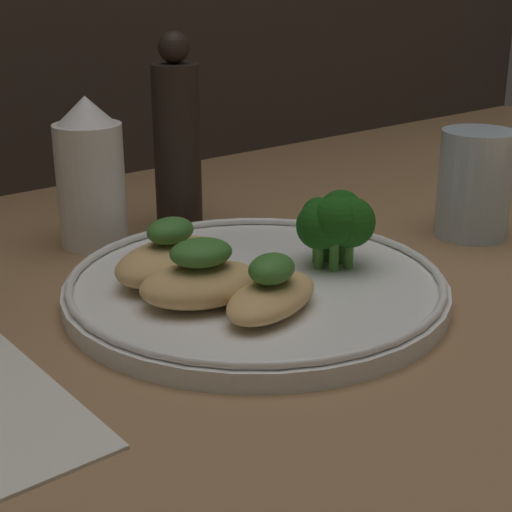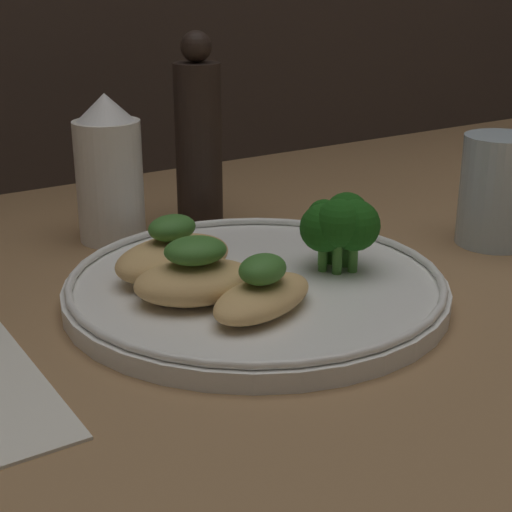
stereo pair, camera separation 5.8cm
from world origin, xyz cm
name	(u,v)px [view 1 (the left image)]	position (x,y,z in cm)	size (l,w,h in cm)	color
ground_plane	(256,304)	(0.00, 0.00, -0.50)	(180.00, 180.00, 1.00)	#936D47
plate	(256,286)	(0.00, 0.00, 0.99)	(28.87, 28.87, 2.00)	white
grilled_meat_front	(271,292)	(-2.76, -5.06, 2.89)	(10.16, 7.65, 4.17)	tan
grilled_meat_middle	(202,279)	(-5.53, -0.79, 3.20)	(10.20, 8.28, 4.71)	tan
grilled_meat_back	(171,258)	(-4.79, 4.14, 3.16)	(10.70, 7.94, 4.88)	tan
broccoli_bunch	(335,221)	(6.69, -1.46, 5.11)	(5.82, 5.68, 5.95)	#4C8E38
sauce_bottle	(90,176)	(-3.54, 18.68, 6.39)	(6.00, 6.00, 13.36)	white
pepper_grinder	(177,140)	(5.66, 18.68, 8.35)	(4.43, 4.43, 18.23)	black
drinking_glass	(475,184)	(24.86, -1.17, 4.94)	(6.67, 6.67, 9.88)	silver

